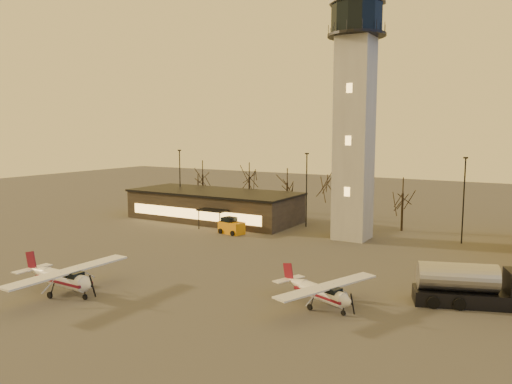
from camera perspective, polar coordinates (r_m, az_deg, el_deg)
ground at (r=36.70m, az=-5.67°, el=-14.02°), size 220.00×220.00×0.00m
control_tower at (r=61.11m, az=11.24°, el=9.89°), size 6.80×6.80×32.60m
terminal at (r=73.87m, az=-4.81°, el=-1.53°), size 25.40×12.20×4.30m
light_poles at (r=62.30m, az=11.74°, el=-0.24°), size 58.50×12.25×10.14m
tree_row at (r=75.24m, az=3.50°, el=1.54°), size 37.20×9.20×8.80m
cessna_front at (r=38.19m, az=7.78°, el=-11.73°), size 7.81×9.49×2.68m
cessna_rear at (r=43.45m, az=-20.85°, el=-9.62°), size 8.78×11.10×3.07m
fuel_truck at (r=41.71m, az=23.58°, el=-10.13°), size 9.02×5.23×3.23m
service_cart at (r=64.15m, az=-2.86°, el=-4.07°), size 3.56×2.62×2.08m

